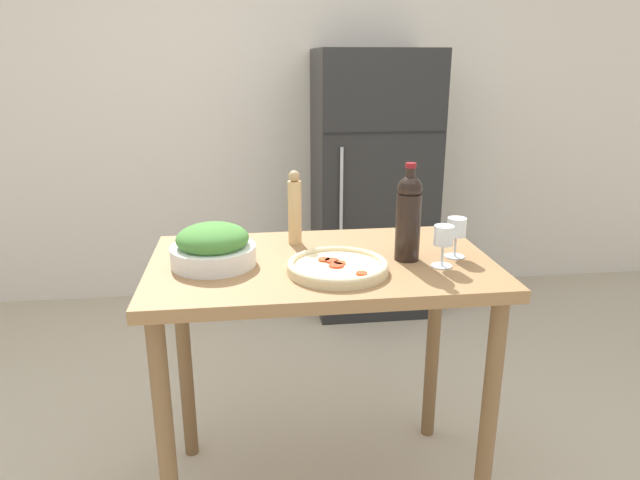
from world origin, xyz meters
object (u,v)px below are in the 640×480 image
Objects in this scene: wine_bottle at (408,216)px; wine_glass_far at (456,230)px; wine_glass_near at (443,238)px; refrigerator at (372,184)px; salad_bowl at (213,247)px; pepper_mill at (295,209)px; homemade_pizza at (338,267)px.

wine_glass_far is (0.17, 0.00, -0.06)m from wine_bottle.
wine_bottle reaches higher than wine_glass_far.
wine_bottle is 0.18m from wine_glass_far.
refrigerator is at bearing 84.62° from wine_glass_near.
wine_glass_near is at bearing -8.35° from salad_bowl.
wine_glass_far is at bearing -22.75° from pepper_mill.
wine_glass_near is (0.10, -0.08, -0.06)m from wine_bottle.
refrigerator is 5.02× the size of wine_bottle.
refrigerator reaches higher than wine_glass_far.
pepper_mill is (-0.36, 0.23, -0.02)m from wine_bottle.
pepper_mill reaches higher than wine_glass_near.
wine_bottle is at bearing -179.14° from wine_glass_far.
pepper_mill is 0.97× the size of salad_bowl.
pepper_mill is 0.84× the size of homemade_pizza.
refrigerator reaches higher than pepper_mill.
pepper_mill is at bearing 145.91° from wine_glass_near.
salad_bowl is (-0.29, -0.20, -0.07)m from pepper_mill.
wine_glass_near is 0.36m from homemade_pizza.
wine_bottle is 2.38× the size of wine_glass_near.
pepper_mill is (-0.46, 0.31, 0.04)m from wine_glass_near.
wine_glass_near is 0.50× the size of salad_bowl.
wine_bottle is 1.02× the size of homemade_pizza.
salad_bowl is at bearing -145.17° from pepper_mill.
refrigerator reaches higher than wine_glass_near.
wine_glass_near is at bearing -34.09° from pepper_mill.
wine_glass_far is at bearing 48.70° from wine_glass_near.
refrigerator is at bearing 86.80° from wine_glass_far.
wine_bottle is at bearing 138.95° from wine_glass_near.
salad_bowl is (-0.82, 0.02, -0.04)m from wine_glass_far.
salad_bowl is (-0.92, -1.73, 0.18)m from refrigerator.
refrigerator is at bearing 62.10° from salad_bowl.
salad_bowl is at bearing 171.65° from wine_glass_near.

